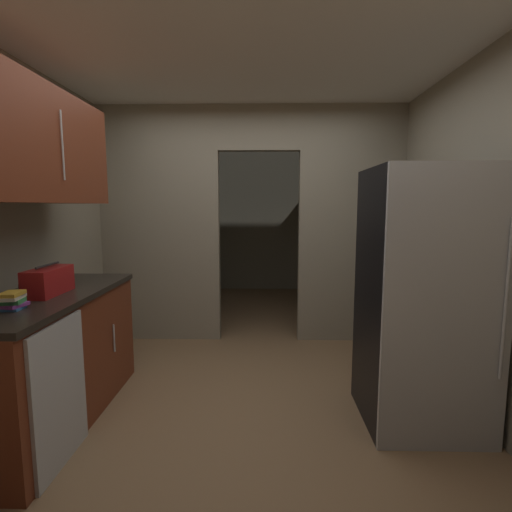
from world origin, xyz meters
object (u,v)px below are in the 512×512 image
Objects in this scene: boombox at (48,281)px; book_stack at (12,300)px; refrigerator at (423,298)px; dishwasher at (60,395)px.

boombox is 2.28× the size of book_stack.
dishwasher is at bearing -166.94° from refrigerator.
refrigerator is at bearing 10.34° from book_stack.
book_stack is (-0.28, 0.06, 0.54)m from dishwasher.
book_stack is (0.01, -0.39, -0.04)m from boombox.
boombox is at bearing 90.93° from book_stack.
book_stack is at bearing -89.07° from boombox.
boombox is (-2.54, -0.07, 0.12)m from refrigerator.
dishwasher is at bearing -57.91° from boombox.
refrigerator is 4.55× the size of boombox.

